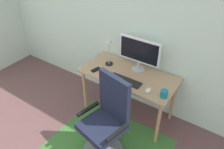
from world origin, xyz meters
The scene contains 10 objects.
wall_back centered at (0.00, 2.20, 1.30)m, with size 6.00×0.10×2.60m, color silver.
area_rug centered at (0.18, 1.14, 0.00)m, with size 1.44×1.17×0.01m, color #376B2E.
desk centered at (0.06, 1.82, 0.63)m, with size 1.30×0.62×0.71m.
monitor centered at (0.11, 1.99, 0.99)m, with size 0.58×0.18×0.46m.
keyboard centered at (0.11, 1.66, 0.72)m, with size 0.43×0.13×0.02m, color black.
computer_mouse centered at (0.44, 1.64, 0.73)m, with size 0.06×0.10×0.03m, color white.
coffee_cup centered at (0.64, 1.65, 0.76)m, with size 0.09×0.09×0.09m, color #157388.
cell_phone centered at (-0.36, 1.66, 0.72)m, with size 0.07×0.14×0.01m, color black.
desk_lamp centered at (-0.29, 1.88, 0.97)m, with size 0.11×0.11×0.40m.
office_chair centered at (0.20, 1.10, 0.45)m, with size 0.58×0.53×1.09m.
Camera 1 is at (1.23, -0.32, 2.43)m, focal length 35.72 mm.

